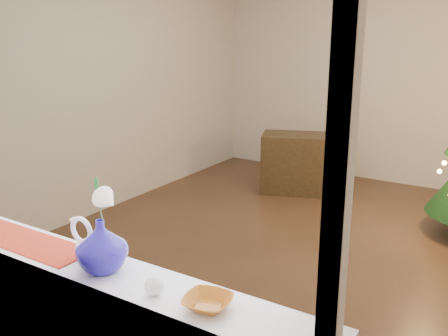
# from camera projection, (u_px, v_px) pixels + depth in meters

# --- Properties ---
(ground) EXTENTS (5.00, 5.00, 0.00)m
(ground) POSITION_uv_depth(u_px,v_px,m) (307.00, 255.00, 4.21)
(ground) COLOR #342215
(ground) RESTS_ON ground
(wall_back) EXTENTS (4.50, 0.10, 2.70)m
(wall_back) POSITION_uv_depth(u_px,v_px,m) (397.00, 72.00, 5.88)
(wall_back) COLOR beige
(wall_back) RESTS_ON ground
(wall_front) EXTENTS (4.50, 0.10, 2.70)m
(wall_front) POSITION_uv_depth(u_px,v_px,m) (48.00, 168.00, 1.81)
(wall_front) COLOR beige
(wall_front) RESTS_ON ground
(wall_left) EXTENTS (0.10, 5.00, 2.70)m
(wall_left) POSITION_uv_depth(u_px,v_px,m) (105.00, 79.00, 5.01)
(wall_left) COLOR beige
(wall_left) RESTS_ON ground
(windowsill) EXTENTS (2.20, 0.26, 0.04)m
(windowsill) POSITION_uv_depth(u_px,v_px,m) (84.00, 266.00, 2.04)
(windowsill) COLOR white
(windowsill) RESTS_ON window_apron
(window_frame) EXTENTS (2.22, 0.06, 1.60)m
(window_frame) POSITION_uv_depth(u_px,v_px,m) (45.00, 69.00, 1.74)
(window_frame) COLOR white
(window_frame) RESTS_ON windowsill
(runner) EXTENTS (0.70, 0.20, 0.01)m
(runner) POSITION_uv_depth(u_px,v_px,m) (25.00, 241.00, 2.23)
(runner) COLOR maroon
(runner) RESTS_ON windowsill
(swan) EXTENTS (0.23, 0.16, 0.18)m
(swan) POSITION_uv_depth(u_px,v_px,m) (90.00, 242.00, 2.00)
(swan) COLOR white
(swan) RESTS_ON windowsill
(blue_vase) EXTENTS (0.30, 0.30, 0.24)m
(blue_vase) POSITION_uv_depth(u_px,v_px,m) (101.00, 242.00, 1.93)
(blue_vase) COLOR #0F0965
(blue_vase) RESTS_ON windowsill
(lily) EXTENTS (0.13, 0.08, 0.18)m
(lily) POSITION_uv_depth(u_px,v_px,m) (97.00, 190.00, 1.87)
(lily) COLOR white
(lily) RESTS_ON blue_vase
(paperweight) EXTENTS (0.07, 0.07, 0.07)m
(paperweight) POSITION_uv_depth(u_px,v_px,m) (154.00, 286.00, 1.77)
(paperweight) COLOR silver
(paperweight) RESTS_ON windowsill
(amber_dish) EXTENTS (0.16, 0.16, 0.04)m
(amber_dish) POSITION_uv_depth(u_px,v_px,m) (208.00, 303.00, 1.69)
(amber_dish) COLOR #9E5310
(amber_dish) RESTS_ON windowsill
(side_table) EXTENTS (1.01, 0.76, 0.68)m
(side_table) POSITION_uv_depth(u_px,v_px,m) (302.00, 163.00, 5.75)
(side_table) COLOR black
(side_table) RESTS_ON ground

